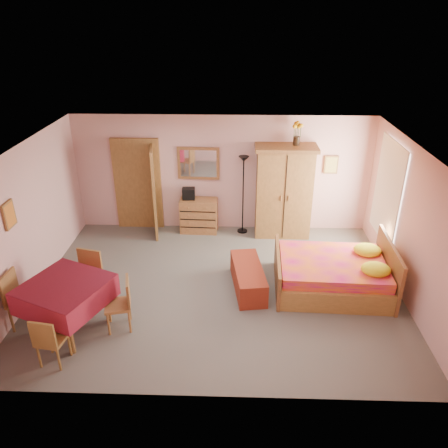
{
  "coord_description": "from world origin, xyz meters",
  "views": [
    {
      "loc": [
        0.32,
        -6.63,
        4.57
      ],
      "look_at": [
        0.1,
        0.3,
        1.15
      ],
      "focal_mm": 35.0,
      "sensor_mm": 36.0,
      "label": 1
    }
  ],
  "objects_px": {
    "chair_east": "(118,305)",
    "wall_mirror": "(198,163)",
    "floor_lamp": "(243,195)",
    "chair_south": "(52,339)",
    "stereo": "(189,194)",
    "bed": "(332,266)",
    "chair_west": "(25,300)",
    "chair_north": "(86,280)",
    "sunflower_vase": "(297,133)",
    "dining_table": "(68,306)",
    "wardrobe": "(284,192)",
    "chest_of_drawers": "(199,216)",
    "bench": "(248,278)"
  },
  "relations": [
    {
      "from": "bed",
      "to": "dining_table",
      "type": "relative_size",
      "value": 1.76
    },
    {
      "from": "chest_of_drawers",
      "to": "bench",
      "type": "bearing_deg",
      "value": -62.26
    },
    {
      "from": "wardrobe",
      "to": "chair_south",
      "type": "relative_size",
      "value": 2.49
    },
    {
      "from": "sunflower_vase",
      "to": "chair_south",
      "type": "height_order",
      "value": "sunflower_vase"
    },
    {
      "from": "stereo",
      "to": "chair_north",
      "type": "bearing_deg",
      "value": -116.99
    },
    {
      "from": "floor_lamp",
      "to": "chair_west",
      "type": "distance_m",
      "value": 4.86
    },
    {
      "from": "floor_lamp",
      "to": "chair_south",
      "type": "xyz_separation_m",
      "value": [
        -2.71,
        -4.19,
        -0.48
      ]
    },
    {
      "from": "floor_lamp",
      "to": "wardrobe",
      "type": "bearing_deg",
      "value": -4.68
    },
    {
      "from": "sunflower_vase",
      "to": "bed",
      "type": "distance_m",
      "value": 2.89
    },
    {
      "from": "bed",
      "to": "chair_north",
      "type": "height_order",
      "value": "chair_north"
    },
    {
      "from": "floor_lamp",
      "to": "chair_west",
      "type": "height_order",
      "value": "floor_lamp"
    },
    {
      "from": "stereo",
      "to": "chair_east",
      "type": "height_order",
      "value": "stereo"
    },
    {
      "from": "wall_mirror",
      "to": "chair_north",
      "type": "xyz_separation_m",
      "value": [
        -1.67,
        -3.02,
        -1.07
      ]
    },
    {
      "from": "floor_lamp",
      "to": "chair_north",
      "type": "xyz_separation_m",
      "value": [
        -2.66,
        -2.82,
        -0.41
      ]
    },
    {
      "from": "wall_mirror",
      "to": "bed",
      "type": "relative_size",
      "value": 0.45
    },
    {
      "from": "chair_north",
      "to": "wall_mirror",
      "type": "bearing_deg",
      "value": -104.87
    },
    {
      "from": "dining_table",
      "to": "chair_north",
      "type": "xyz_separation_m",
      "value": [
        0.08,
        0.64,
        0.06
      ]
    },
    {
      "from": "stereo",
      "to": "dining_table",
      "type": "height_order",
      "value": "stereo"
    },
    {
      "from": "wall_mirror",
      "to": "chair_west",
      "type": "height_order",
      "value": "wall_mirror"
    },
    {
      "from": "chest_of_drawers",
      "to": "stereo",
      "type": "relative_size",
      "value": 3.0
    },
    {
      "from": "sunflower_vase",
      "to": "dining_table",
      "type": "bearing_deg",
      "value": -137.81
    },
    {
      "from": "wall_mirror",
      "to": "chair_east",
      "type": "xyz_separation_m",
      "value": [
        -0.98,
        -3.62,
        -1.11
      ]
    },
    {
      "from": "bench",
      "to": "chair_north",
      "type": "relative_size",
      "value": 1.37
    },
    {
      "from": "wall_mirror",
      "to": "stereo",
      "type": "height_order",
      "value": "wall_mirror"
    },
    {
      "from": "wardrobe",
      "to": "dining_table",
      "type": "height_order",
      "value": "wardrobe"
    },
    {
      "from": "sunflower_vase",
      "to": "bed",
      "type": "xyz_separation_m",
      "value": [
        0.5,
        -2.19,
        -1.82
      ]
    },
    {
      "from": "stereo",
      "to": "wall_mirror",
      "type": "bearing_deg",
      "value": 38.62
    },
    {
      "from": "bed",
      "to": "bench",
      "type": "xyz_separation_m",
      "value": [
        -1.5,
        -0.06,
        -0.25
      ]
    },
    {
      "from": "chair_west",
      "to": "chair_east",
      "type": "relative_size",
      "value": 1.1
    },
    {
      "from": "stereo",
      "to": "wardrobe",
      "type": "xyz_separation_m",
      "value": [
        2.08,
        -0.1,
        0.11
      ]
    },
    {
      "from": "chair_south",
      "to": "chair_west",
      "type": "relative_size",
      "value": 0.85
    },
    {
      "from": "bench",
      "to": "chair_north",
      "type": "height_order",
      "value": "chair_north"
    },
    {
      "from": "wall_mirror",
      "to": "sunflower_vase",
      "type": "xyz_separation_m",
      "value": [
        2.07,
        -0.21,
        0.73
      ]
    },
    {
      "from": "floor_lamp",
      "to": "chair_north",
      "type": "distance_m",
      "value": 3.9
    },
    {
      "from": "wardrobe",
      "to": "chair_east",
      "type": "xyz_separation_m",
      "value": [
        -2.85,
        -3.34,
        -0.58
      ]
    },
    {
      "from": "sunflower_vase",
      "to": "chair_west",
      "type": "distance_m",
      "value": 5.94
    },
    {
      "from": "floor_lamp",
      "to": "wardrobe",
      "type": "xyz_separation_m",
      "value": [
        0.88,
        -0.07,
        0.13
      ]
    },
    {
      "from": "dining_table",
      "to": "chair_north",
      "type": "distance_m",
      "value": 0.65
    },
    {
      "from": "floor_lamp",
      "to": "chair_south",
      "type": "relative_size",
      "value": 2.18
    },
    {
      "from": "chair_east",
      "to": "wall_mirror",
      "type": "bearing_deg",
      "value": -28.39
    },
    {
      "from": "sunflower_vase",
      "to": "dining_table",
      "type": "xyz_separation_m",
      "value": [
        -3.81,
        -3.46,
        -1.86
      ]
    },
    {
      "from": "chair_west",
      "to": "chair_east",
      "type": "distance_m",
      "value": 1.47
    },
    {
      "from": "floor_lamp",
      "to": "stereo",
      "type": "bearing_deg",
      "value": 178.68
    },
    {
      "from": "bed",
      "to": "chair_west",
      "type": "distance_m",
      "value": 5.16
    },
    {
      "from": "wardrobe",
      "to": "dining_table",
      "type": "relative_size",
      "value": 1.77
    },
    {
      "from": "bed",
      "to": "chair_south",
      "type": "distance_m",
      "value": 4.73
    },
    {
      "from": "sunflower_vase",
      "to": "chair_north",
      "type": "distance_m",
      "value": 5.01
    },
    {
      "from": "bed",
      "to": "chair_west",
      "type": "bearing_deg",
      "value": -163.98
    },
    {
      "from": "wall_mirror",
      "to": "bed",
      "type": "xyz_separation_m",
      "value": [
        2.57,
        -2.4,
        -1.08
      ]
    },
    {
      "from": "stereo",
      "to": "chest_of_drawers",
      "type": "bearing_deg",
      "value": -9.12
    }
  ]
}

